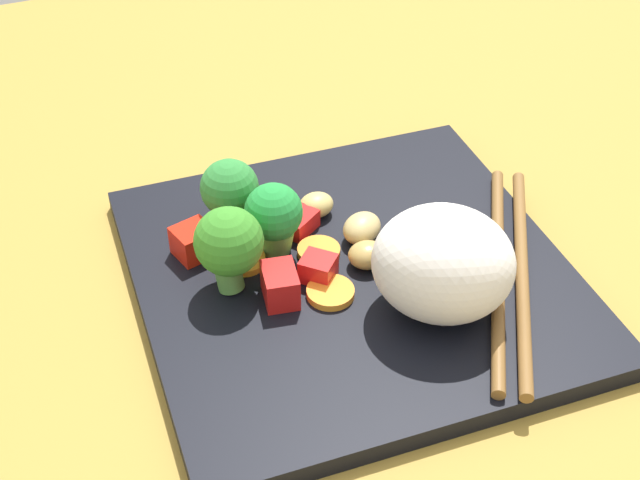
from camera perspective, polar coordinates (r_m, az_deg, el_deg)
The scene contains 19 objects.
ground_plane at distance 61.73cm, azimuth 2.03°, elevation -3.52°, with size 110.00×110.00×2.00cm, color #A48033.
square_plate at distance 60.58cm, azimuth 2.07°, elevation -2.34°, with size 28.47×28.47×1.41cm, color black.
rice_mound at distance 55.33cm, azimuth 7.91°, elevation -1.52°, with size 8.94×7.88×7.41cm, color white.
broccoli_floret_0 at distance 61.94cm, azimuth -5.82°, elevation 3.28°, with size 4.12×4.12×5.48cm.
broccoli_floret_1 at distance 59.47cm, azimuth -2.98°, elevation 1.59°, with size 3.97×3.97×5.65cm.
broccoli_floret_2 at distance 56.74cm, azimuth -5.89°, elevation -0.24°, with size 4.54×4.54×6.21cm.
carrot_slice_0 at distance 62.21cm, azimuth -5.73°, elevation -0.04°, with size 2.14×2.14×0.55cm, color orange.
carrot_slice_1 at distance 61.05cm, azimuth -0.08°, elevation -0.72°, with size 2.97×2.97×0.51cm, color orange.
carrot_slice_2 at distance 57.95cm, azimuth 0.67°, elevation -3.38°, with size 3.17×3.17×0.50cm, color orange.
carrot_slice_3 at distance 64.33cm, azimuth -3.13°, elevation 1.79°, with size 2.30×2.30×0.77cm, color orange.
carrot_slice_4 at distance 60.52cm, azimuth -4.89°, elevation -1.33°, with size 2.92×2.92×0.49cm, color orange.
pepper_chunk_0 at distance 57.21cm, azimuth -2.58°, elevation -2.90°, with size 2.93×2.15×2.28cm, color red.
pepper_chunk_1 at distance 62.95cm, azimuth -1.54°, elevation 1.21°, with size 2.61×2.38×1.37cm, color red.
pepper_chunk_2 at distance 58.99cm, azimuth -0.22°, elevation -1.68°, with size 2.02×2.18×1.68cm, color red.
pepper_chunk_3 at distance 61.17cm, azimuth -8.13°, elevation -0.10°, with size 2.39×2.55×2.15cm, color red.
chicken_piece_1 at distance 60.16cm, azimuth 2.93°, elevation -0.75°, with size 2.66×2.39×1.71cm, color tan.
chicken_piece_2 at distance 64.33cm, azimuth 0.13°, elevation 2.36°, with size 2.59×2.23×1.68cm, color tan.
chicken_piece_3 at distance 61.95cm, azimuth 2.71°, elevation 0.77°, with size 3.11×2.47×1.92cm, color tan.
chopstick_pair at distance 60.58cm, azimuth 12.11°, elevation -1.95°, with size 13.41×20.20×0.87cm.
Camera 1 is at (-19.07, -40.90, 41.12)cm, focal length 49.78 mm.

